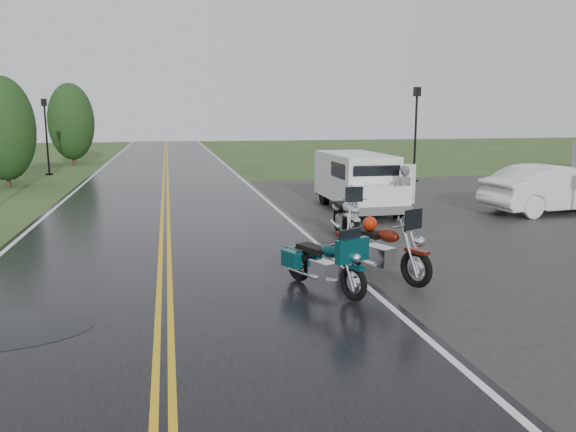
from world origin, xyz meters
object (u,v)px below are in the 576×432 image
object	(u,v)px
lamp_post_far_right	(415,134)
van_white	(352,189)
motorcycle_teal	(354,269)
person_at_van	(403,194)
lamp_post_far_left	(47,137)
sedan_white	(553,190)
motorcycle_silver	(355,220)
motorcycle_red	(417,253)

from	to	relation	value
lamp_post_far_right	van_white	bearing A→B (deg)	-124.40
motorcycle_teal	lamp_post_far_right	bearing A→B (deg)	37.76
person_at_van	lamp_post_far_left	bearing A→B (deg)	-55.85
person_at_van	sedan_white	world-z (taller)	person_at_van
motorcycle_silver	sedan_white	world-z (taller)	sedan_white
van_white	person_at_van	world-z (taller)	van_white
person_at_van	lamp_post_far_right	distance (m)	10.93
motorcycle_red	van_white	xyz separation A→B (m)	(1.11, 7.09, 0.26)
lamp_post_far_right	sedan_white	bearing A→B (deg)	-85.59
lamp_post_far_right	motorcycle_teal	bearing A→B (deg)	-117.69
person_at_van	lamp_post_far_right	world-z (taller)	lamp_post_far_right
person_at_van	sedan_white	xyz separation A→B (m)	(5.54, 0.35, -0.06)
motorcycle_red	sedan_white	distance (m)	10.64
van_white	motorcycle_silver	bearing A→B (deg)	-108.18
van_white	sedan_white	world-z (taller)	van_white
person_at_van	sedan_white	size ratio (longest dim) A/B	0.35
van_white	lamp_post_far_left	distance (m)	20.26
motorcycle_red	person_at_van	xyz separation A→B (m)	(2.56, 6.55, 0.13)
sedan_white	lamp_post_far_right	world-z (taller)	lamp_post_far_right
motorcycle_red	motorcycle_teal	size ratio (longest dim) A/B	1.15
van_white	person_at_van	bearing A→B (deg)	-21.10
van_white	sedan_white	distance (m)	7.00
sedan_white	lamp_post_far_left	world-z (taller)	lamp_post_far_left
van_white	lamp_post_far_left	size ratio (longest dim) A/B	1.22
van_white	motorcycle_teal	bearing A→B (deg)	-108.88
lamp_post_far_left	lamp_post_far_right	size ratio (longest dim) A/B	0.90
motorcycle_teal	lamp_post_far_left	bearing A→B (deg)	87.21
motorcycle_red	motorcycle_teal	distance (m)	1.48
sedan_white	lamp_post_far_right	size ratio (longest dim) A/B	1.05
person_at_van	lamp_post_far_right	size ratio (longest dim) A/B	0.37
motorcycle_silver	lamp_post_far_right	size ratio (longest dim) A/B	0.53
motorcycle_silver	person_at_van	xyz separation A→B (m)	(2.60, 3.06, 0.13)
van_white	lamp_post_far_right	size ratio (longest dim) A/B	1.10
motorcycle_teal	person_at_van	xyz separation A→B (m)	(3.96, 7.02, 0.22)
motorcycle_teal	motorcycle_red	bearing A→B (deg)	-5.97
lamp_post_far_right	motorcycle_red	bearing A→B (deg)	-114.42
van_white	person_at_van	size ratio (longest dim) A/B	2.95
sedan_white	motorcycle_silver	bearing A→B (deg)	105.51
motorcycle_teal	person_at_van	world-z (taller)	person_at_van
motorcycle_red	lamp_post_far_left	bearing A→B (deg)	90.27
motorcycle_red	motorcycle_teal	xyz separation A→B (m)	(-1.40, -0.47, -0.09)
person_at_van	lamp_post_far_left	distance (m)	21.58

